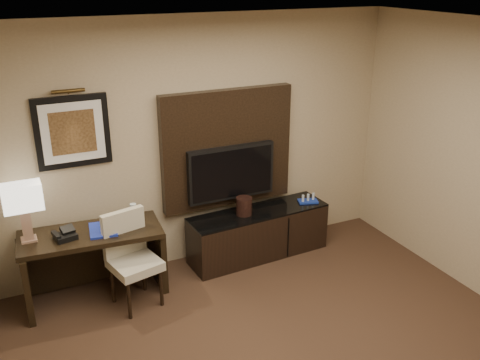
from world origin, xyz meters
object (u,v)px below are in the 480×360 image
desk_chair (135,264)px  table_lamp (24,210)px  tv (231,173)px  water_bottle (134,213)px  desk (94,265)px  credenza (258,233)px  minibar_tray (308,199)px  desk_phone (65,234)px  ice_bucket (244,206)px

desk_chair → table_lamp: 1.13m
tv → water_bottle: size_ratio=5.10×
desk → desk_chair: bearing=-37.6°
credenza → minibar_tray: size_ratio=7.18×
credenza → desk_phone: desk_phone is taller
table_lamp → desk: bearing=-7.9°
ice_bucket → credenza: bearing=1.2°
water_bottle → ice_bucket: 1.24m
credenza → ice_bucket: size_ratio=8.11×
desk → credenza: size_ratio=0.83×
ice_bucket → minibar_tray: size_ratio=0.89×
desk_chair → table_lamp: table_lamp is taller
desk_phone → minibar_tray: desk_phone is taller
table_lamp → desk_phone: size_ratio=3.29×
credenza → table_lamp: size_ratio=2.59×
ice_bucket → water_bottle: bearing=-179.9°
desk → table_lamp: 0.88m
table_lamp → tv: bearing=3.0°
desk_phone → desk: bearing=-2.7°
tv → desk_chair: tv is taller
tv → table_lamp: bearing=-177.0°
tv → desk_phone: size_ratio=5.25×
desk → tv: (1.59, 0.19, 0.66)m
desk → water_bottle: size_ratio=6.88×
tv → water_bottle: 1.17m
table_lamp → water_bottle: (1.00, -0.03, -0.21)m
tv → desk_phone: 1.86m
water_bottle → minibar_tray: (2.05, -0.01, -0.22)m
water_bottle → minibar_tray: size_ratio=0.87×
desk_phone → desk_chair: bearing=-37.1°
desk → desk_chair: desk_chair is taller
water_bottle → ice_bucket: bearing=0.1°
minibar_tray → desk_chair: bearing=-171.1°
desk_chair → desk_phone: (-0.58, 0.27, 0.32)m
credenza → desk_chair: bearing=-169.9°
water_bottle → desk_chair: bearing=-106.9°
credenza → desk: bearing=178.4°
ice_bucket → table_lamp: bearing=179.2°
credenza → water_bottle: size_ratio=8.26×
desk_chair → desk_phone: 0.71m
desk → tv: 1.73m
desk_chair → ice_bucket: (1.34, 0.36, 0.21)m
tv → desk_phone: bearing=-172.8°
desk_phone → credenza: bearing=-9.6°
desk → minibar_tray: bearing=5.5°
tv → table_lamp: (-2.14, -0.11, 0.02)m
desk_phone → minibar_tray: bearing=-10.5°
credenza → table_lamp: bearing=176.2°
desk → tv: tv is taller
table_lamp → ice_bucket: 2.26m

